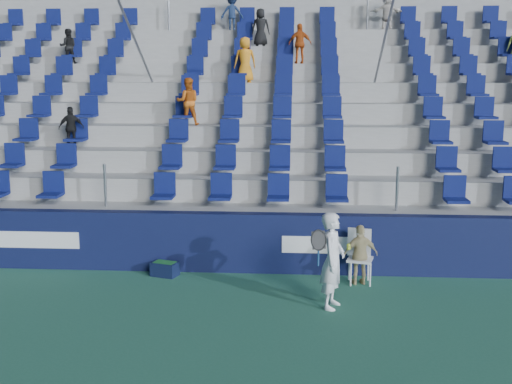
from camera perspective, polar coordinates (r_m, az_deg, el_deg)
ground at (r=10.14m, az=-2.26°, el=-12.42°), size 70.00×70.00×0.00m
sponsor_wall at (r=12.91m, az=-0.77°, el=-4.51°), size 24.00×0.32×1.20m
grandstand at (r=17.65m, az=0.55°, el=4.62°), size 24.00×8.17×6.63m
tennis_player at (r=10.97m, az=6.82°, el=-6.06°), size 0.69×0.69×1.66m
line_judge_chair at (r=12.46m, az=9.19°, el=-5.29°), size 0.54×0.56×1.02m
line_judge at (r=12.31m, az=9.26°, el=-5.53°), size 0.72×0.41×1.15m
ball_bin at (r=12.88m, az=-8.10°, el=-6.72°), size 0.58×0.46×0.28m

